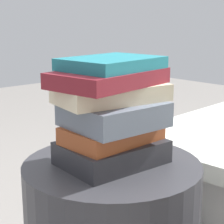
{
  "coord_description": "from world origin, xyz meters",
  "views": [
    {
      "loc": [
        0.67,
        0.74,
        0.9
      ],
      "look_at": [
        0.0,
        0.0,
        0.66
      ],
      "focal_mm": 63.57,
      "sensor_mm": 36.0,
      "label": 1
    }
  ],
  "objects_px": {
    "book_cream": "(112,94)",
    "book_teal": "(112,63)",
    "book_rust": "(114,134)",
    "book_slate": "(113,114)",
    "book_charcoal": "(114,152)",
    "book_maroon": "(108,78)"
  },
  "relations": [
    {
      "from": "book_rust",
      "to": "book_cream",
      "type": "bearing_deg",
      "value": -2.11
    },
    {
      "from": "book_rust",
      "to": "book_teal",
      "type": "height_order",
      "value": "book_teal"
    },
    {
      "from": "book_charcoal",
      "to": "book_teal",
      "type": "distance_m",
      "value": 0.23
    },
    {
      "from": "book_rust",
      "to": "book_slate",
      "type": "bearing_deg",
      "value": 15.92
    },
    {
      "from": "book_cream",
      "to": "book_teal",
      "type": "xyz_separation_m",
      "value": [
        -0.01,
        -0.01,
        0.08
      ]
    },
    {
      "from": "book_rust",
      "to": "book_maroon",
      "type": "xyz_separation_m",
      "value": [
        0.01,
        -0.01,
        0.15
      ]
    },
    {
      "from": "book_teal",
      "to": "book_rust",
      "type": "bearing_deg",
      "value": 62.99
    },
    {
      "from": "book_slate",
      "to": "book_maroon",
      "type": "distance_m",
      "value": 0.09
    },
    {
      "from": "book_maroon",
      "to": "book_cream",
      "type": "bearing_deg",
      "value": 132.88
    },
    {
      "from": "book_rust",
      "to": "book_teal",
      "type": "distance_m",
      "value": 0.18
    },
    {
      "from": "book_rust",
      "to": "book_teal",
      "type": "relative_size",
      "value": 1.01
    },
    {
      "from": "book_charcoal",
      "to": "book_cream",
      "type": "height_order",
      "value": "book_cream"
    },
    {
      "from": "book_charcoal",
      "to": "book_cream",
      "type": "distance_m",
      "value": 0.16
    },
    {
      "from": "book_charcoal",
      "to": "book_maroon",
      "type": "distance_m",
      "value": 0.2
    },
    {
      "from": "book_rust",
      "to": "book_cream",
      "type": "relative_size",
      "value": 0.87
    },
    {
      "from": "book_charcoal",
      "to": "book_rust",
      "type": "distance_m",
      "value": 0.05
    },
    {
      "from": "book_cream",
      "to": "book_maroon",
      "type": "bearing_deg",
      "value": -30.04
    },
    {
      "from": "book_cream",
      "to": "book_teal",
      "type": "height_order",
      "value": "book_teal"
    },
    {
      "from": "book_charcoal",
      "to": "book_slate",
      "type": "bearing_deg",
      "value": 19.45
    },
    {
      "from": "book_charcoal",
      "to": "book_maroon",
      "type": "xyz_separation_m",
      "value": [
        0.01,
        -0.01,
        0.2
      ]
    },
    {
      "from": "book_maroon",
      "to": "book_rust",
      "type": "bearing_deg",
      "value": 144.83
    },
    {
      "from": "book_charcoal",
      "to": "book_rust",
      "type": "height_order",
      "value": "book_rust"
    }
  ]
}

